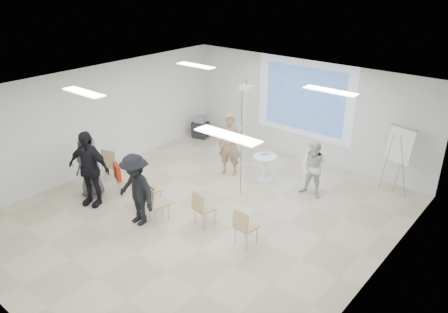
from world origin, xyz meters
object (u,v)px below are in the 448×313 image
Objects in this scene: laptop at (151,188)px; flipchart_easel at (400,145)px; chair_left_inner at (147,187)px; player_left at (230,140)px; chair_center at (155,201)px; chair_left_mid at (122,177)px; audience_left at (88,163)px; audience_outer at (89,163)px; pedestal_table at (265,167)px; chair_far_left at (112,163)px; audience_mid at (136,185)px; player_right at (314,166)px; av_cart at (201,127)px; chair_right_far at (244,225)px; chair_right_inner at (202,207)px.

flipchart_easel is (4.31, 4.47, 0.86)m from laptop.
chair_left_inner is at bearing -119.98° from flipchart_easel.
player_left is 1.10× the size of flipchart_easel.
player_left is 2.31× the size of chair_center.
chair_center is (1.59, -0.31, 0.02)m from chair_left_mid.
player_left is 4.40m from flipchart_easel.
audience_outer is at bearing 126.77° from audience_left.
pedestal_table is 1.20m from player_left.
chair_far_left is at bearing -139.66° from pedestal_table.
audience_mid is (1.34, -0.62, 0.47)m from chair_left_mid.
player_right reaches higher than av_cart.
chair_far_left is 1.12× the size of chair_right_far.
audience_left is (-0.23, -0.77, 0.60)m from chair_left_mid.
flipchart_easel is at bearing 1.44° from player_left.
chair_right_inner reaches higher than chair_left_mid.
flipchart_easel is at bearing 28.16° from pedestal_table.
chair_left_inner is at bearing 23.28° from chair_left_mid.
pedestal_table is 0.44× the size of audience_outer.
player_left is at bearing -82.96° from laptop.
player_right is at bearing 4.41° from pedestal_table.
pedestal_table is 0.47× the size of player_right.
laptop is 0.93m from audience_mid.
chair_left_inner is at bearing 7.06° from audience_outer.
pedestal_table is at bearing 76.87° from audience_mid.
player_left is at bearing 111.19° from chair_center.
av_cart is (-0.43, 4.00, -0.21)m from chair_far_left.
player_right is 4.09m from laptop.
chair_center reaches higher than chair_right_inner.
audience_outer is (-1.94, -3.25, -0.11)m from player_left.
chair_right_inner is 1.18m from chair_right_far.
pedestal_table reaches higher than laptop.
chair_right_far is at bearing 26.95° from chair_left_mid.
chair_far_left is 0.53× the size of flipchart_easel.
chair_left_mid is 7.05m from flipchart_easel.
chair_right_inner is at bearing 2.46° from audience_outer.
audience_mid is at bearing -112.67° from player_left.
chair_far_left is at bearing 159.25° from audience_mid.
player_left reaches higher than chair_far_left.
pedestal_table is 3.28m from chair_left_inner.
pedestal_table is 0.41× the size of audience_mid.
audience_left is 0.52m from audience_outer.
chair_left_inner is (-2.78, -3.09, -0.30)m from player_right.
chair_right_far is at bearing -93.25° from player_right.
audience_left reaches higher than pedestal_table.
laptop is 0.15× the size of audience_left.
chair_far_left is 0.53× the size of audience_outer.
chair_right_far is (-0.02, -2.86, -0.33)m from player_right.
chair_center is 0.61m from audience_mid.
chair_far_left is 0.87m from chair_left_mid.
chair_right_far is (2.77, 0.23, -0.03)m from chair_left_inner.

